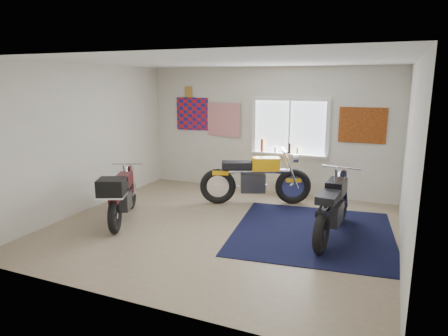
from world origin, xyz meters
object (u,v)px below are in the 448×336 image
at_px(yellow_triumph, 255,180).
at_px(maroon_tourer, 121,196).
at_px(navy_rug, 313,232).
at_px(black_chrome_bike, 332,209).

height_order(yellow_triumph, maroon_tourer, yellow_triumph).
height_order(navy_rug, yellow_triumph, yellow_triumph).
distance_m(black_chrome_bike, maroon_tourer, 3.52).
bearing_deg(maroon_tourer, navy_rug, -99.88).
bearing_deg(black_chrome_bike, yellow_triumph, 58.74).
xyz_separation_m(navy_rug, yellow_triumph, (-1.38, 1.12, 0.48)).
bearing_deg(navy_rug, yellow_triumph, 140.81).
height_order(navy_rug, maroon_tourer, maroon_tourer).
xyz_separation_m(navy_rug, maroon_tourer, (-3.14, -0.82, 0.48)).
distance_m(navy_rug, maroon_tourer, 3.28).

